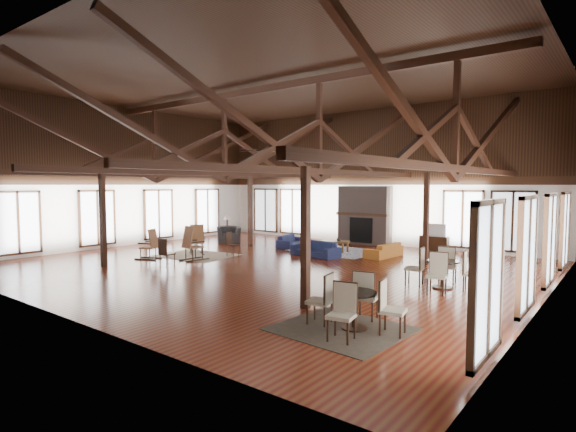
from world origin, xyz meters
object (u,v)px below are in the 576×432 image
Objects in this scene: coffee_table at (335,242)px; tv_console at (434,243)px; cafe_table_far at (443,269)px; sofa_navy_left at (291,241)px; sofa_navy_front at (315,249)px; armchair at (229,234)px; sofa_orange at (384,250)px; cafe_table_near at (355,303)px.

tv_console is (2.98, 2.85, -0.09)m from coffee_table.
sofa_navy_left is at bearing 154.06° from cafe_table_far.
tv_console is (2.92, 4.32, 0.00)m from sofa_navy_front.
coffee_table is at bearing -136.27° from tv_console.
tv_console is at bearing 22.50° from coffee_table.
tv_console is at bearing 65.89° from sofa_navy_front.
armchair reaches higher than sofa_navy_front.
sofa_navy_left is 2.26m from coffee_table.
sofa_orange is at bearing 132.77° from cafe_table_far.
sofa_navy_front reaches higher than sofa_navy_left.
cafe_table_far is at bearing -65.15° from armchair.
cafe_table_far reaches higher than armchair.
coffee_table is at bearing -86.35° from sofa_orange.
sofa_navy_left is at bearing -152.00° from tv_console.
cafe_table_far is 7.04m from tv_console.
armchair reaches higher than sofa_navy_left.
sofa_orange is 2.12m from coffee_table.
sofa_navy_left is at bearing 133.37° from cafe_table_near.
cafe_table_far is 1.72× the size of tv_console.
sofa_navy_front is 2.51m from sofa_orange.
sofa_navy_left is at bearing -86.64° from sofa_orange.
cafe_table_far is at bearing -128.78° from sofa_navy_left.
coffee_table is 1.10× the size of tv_console.
coffee_table is 1.15× the size of armchair.
armchair is 11.54m from cafe_table_far.
cafe_table_far is at bearing -12.39° from sofa_navy_front.
coffee_table is at bearing 102.22° from sofa_navy_front.
sofa_navy_left is at bearing -40.29° from armchair.
cafe_table_near is at bearing -40.97° from sofa_navy_front.
cafe_table_far is (7.78, -3.78, 0.25)m from sofa_navy_left.
coffee_table is 6.65m from cafe_table_far.
cafe_table_near is at bearing -77.65° from tv_console.
sofa_navy_front is 1.15× the size of sofa_navy_left.
armchair is at bearing 179.12° from sofa_navy_front.
coffee_table is 5.55m from armchair.
tv_console is (-2.54, 6.56, -0.21)m from cafe_table_far.
cafe_table_far is (3.40, -3.67, 0.24)m from sofa_orange.
cafe_table_near is (3.23, -7.94, 0.23)m from sofa_orange.
coffee_table is at bearing -44.29° from armchair.
sofa_orange is (4.38, -0.11, 0.01)m from sofa_navy_left.
sofa_navy_left is 5.93m from tv_console.
sofa_orange is at bearing 44.71° from sofa_navy_front.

